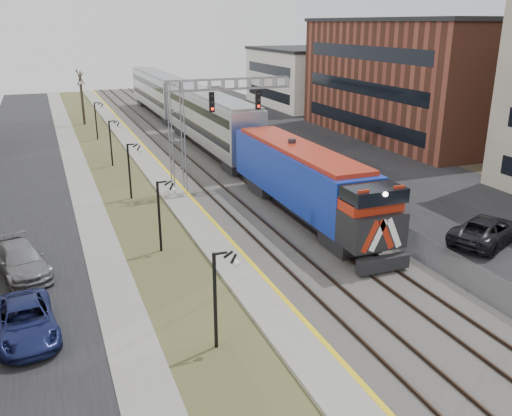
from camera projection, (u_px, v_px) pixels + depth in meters
street_west at (19, 184)px, 42.04m from camera, size 7.00×120.00×0.04m
sidewalk at (80, 178)px, 43.60m from camera, size 2.00×120.00×0.08m
grass_median at (118, 174)px, 44.64m from camera, size 4.00×120.00×0.06m
platform at (154, 170)px, 45.65m from camera, size 2.00×120.00×0.24m
ballast_bed at (211, 165)px, 47.39m from camera, size 8.00×120.00×0.20m
parking_lot at (331, 154)px, 51.58m from camera, size 16.00×120.00×0.04m
platform_edge at (164, 168)px, 45.92m from camera, size 0.24×120.00×0.01m
track_near at (188, 165)px, 46.64m from camera, size 1.58×120.00×0.15m
track_far at (227, 161)px, 47.86m from camera, size 1.58×120.00×0.15m
train at (198, 117)px, 54.78m from camera, size 3.00×63.05×5.33m
signal_gantry at (200, 116)px, 38.48m from camera, size 9.00×1.07×8.15m
lampposts at (158, 216)px, 29.29m from camera, size 0.14×62.14×4.00m
fence at (255, 153)px, 48.62m from camera, size 0.04×120.00×1.60m
buildings_east at (485, 85)px, 51.03m from camera, size 16.00×76.00×15.00m
bare_trees at (0, 141)px, 44.21m from camera, size 12.30×42.30×5.95m
car_lot_c at (487, 230)px, 30.60m from camera, size 6.08×4.55×1.54m
car_lot_d at (372, 195)px, 36.93m from camera, size 5.82×3.82×1.57m
car_lot_e at (312, 165)px, 44.35m from camera, size 5.01×2.81×1.61m
car_street_a at (26, 322)px, 21.43m from camera, size 2.72×5.05×1.35m
car_street_b at (21, 261)px, 26.77m from camera, size 3.22×5.38×1.46m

